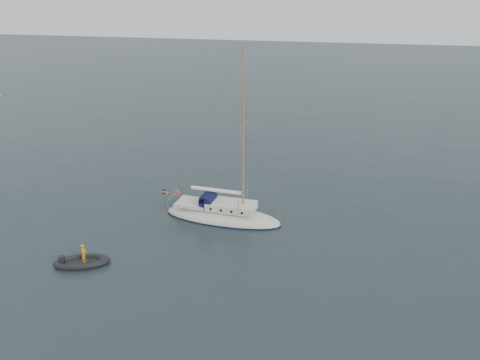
# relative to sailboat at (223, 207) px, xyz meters

# --- Properties ---
(ground) EXTENTS (300.00, 300.00, 0.00)m
(ground) POSITION_rel_sailboat_xyz_m (1.10, -1.81, -1.02)
(ground) COLOR black
(ground) RESTS_ON ground
(sailboat) EXTENTS (9.51, 2.85, 13.54)m
(sailboat) POSITION_rel_sailboat_xyz_m (0.00, 0.00, 0.00)
(sailboat) COLOR beige
(sailboat) RESTS_ON ground
(dinghy) EXTENTS (2.87, 1.30, 0.41)m
(dinghy) POSITION_rel_sailboat_xyz_m (-2.62, 0.14, -0.84)
(dinghy) COLOR #515155
(dinghy) RESTS_ON ground
(rib) EXTENTS (3.51, 1.60, 1.43)m
(rib) POSITION_rel_sailboat_xyz_m (-6.61, -8.58, -0.80)
(rib) COLOR black
(rib) RESTS_ON ground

